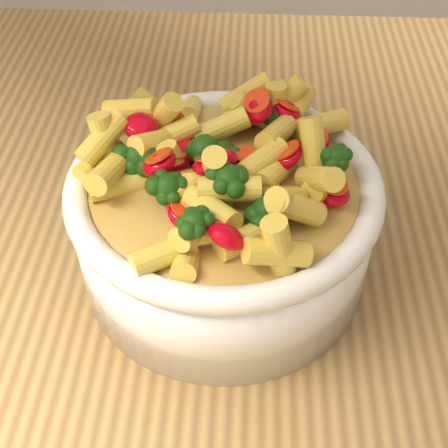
{
  "coord_description": "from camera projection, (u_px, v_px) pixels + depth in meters",
  "views": [
    {
      "loc": [
        0.03,
        -0.36,
        1.27
      ],
      "look_at": [
        0.02,
        -0.03,
        0.95
      ],
      "focal_mm": 50.0,
      "sensor_mm": 36.0,
      "label": 1
    }
  ],
  "objects": [
    {
      "name": "serving_bowl",
      "position": [
        224.0,
        223.0,
        0.46
      ],
      "size": [
        0.22,
        0.22,
        0.1
      ],
      "color": "white",
      "rests_on": "table"
    },
    {
      "name": "table",
      "position": [
        208.0,
        310.0,
        0.59
      ],
      "size": [
        1.2,
        0.8,
        0.9
      ],
      "color": "#AB8649",
      "rests_on": "ground"
    },
    {
      "name": "pasta_salad",
      "position": [
        224.0,
        160.0,
        0.42
      ],
      "size": [
        0.18,
        0.18,
        0.04
      ],
      "color": "#FEE250",
      "rests_on": "serving_bowl"
    }
  ]
}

